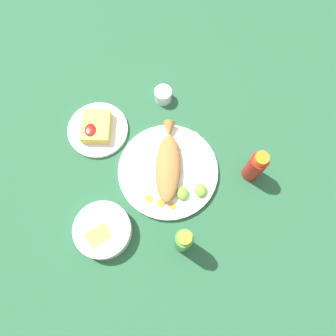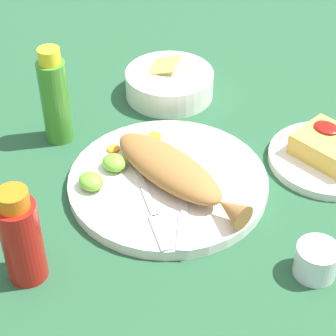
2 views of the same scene
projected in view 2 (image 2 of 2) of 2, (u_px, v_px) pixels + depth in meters
ground_plane at (168, 187)px, 0.96m from camera, size 4.00×4.00×0.00m
main_plate at (168, 182)px, 0.95m from camera, size 0.31×0.31×0.02m
fried_fish at (173, 171)px, 0.92m from camera, size 0.26×0.08×0.04m
fork_near at (185, 211)px, 0.89m from camera, size 0.14×0.14×0.00m
fork_far at (153, 212)px, 0.88m from camera, size 0.17×0.10×0.00m
carrot_slice_near at (154, 136)px, 1.03m from camera, size 0.02×0.02×0.00m
carrot_slice_mid at (113, 149)px, 1.00m from camera, size 0.02×0.02×0.00m
carrot_slice_far at (133, 142)px, 1.01m from camera, size 0.02×0.02×0.00m
lime_wedge_main at (114, 163)px, 0.96m from camera, size 0.04×0.04×0.02m
lime_wedge_side at (91, 181)px, 0.92m from camera, size 0.04×0.04×0.02m
hot_sauce_bottle_red at (22, 238)px, 0.78m from camera, size 0.05×0.05×0.15m
hot_sauce_bottle_green at (55, 98)px, 1.01m from camera, size 0.05×0.05×0.17m
salt_cup at (316, 262)px, 0.81m from camera, size 0.06×0.06×0.05m
side_plate_fries at (328, 159)px, 1.00m from camera, size 0.20×0.20×0.01m
fries_pile at (331, 146)px, 0.98m from camera, size 0.11×0.09×0.04m
guacamole_bowl at (169, 82)px, 1.14m from camera, size 0.17×0.17×0.06m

